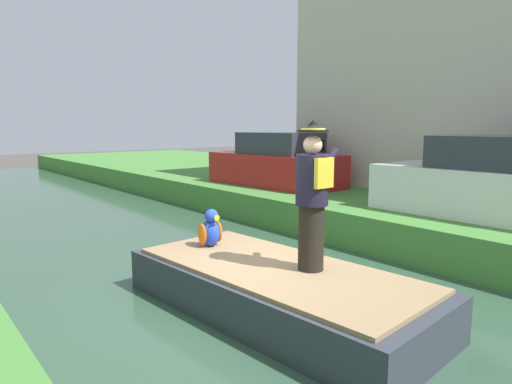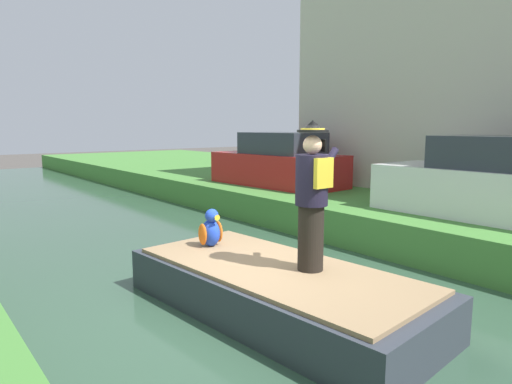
% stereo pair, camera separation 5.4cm
% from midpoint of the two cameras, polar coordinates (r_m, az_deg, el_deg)
% --- Properties ---
extents(ground_plane, '(80.00, 80.00, 0.00)m').
position_cam_midpoint_polar(ground_plane, '(6.15, 1.87, -15.46)').
color(ground_plane, '#4C4742').
extents(canal_water, '(6.02, 48.00, 0.10)m').
position_cam_midpoint_polar(canal_water, '(6.13, 1.87, -15.03)').
color(canal_water, '#33513D').
rests_on(canal_water, ground).
extents(grass_bank_far, '(9.25, 48.00, 0.81)m').
position_cam_midpoint_polar(grass_bank_far, '(12.27, 30.01, -2.49)').
color(grass_bank_far, '#478438').
rests_on(grass_bank_far, ground).
extents(boat, '(2.13, 4.33, 0.61)m').
position_cam_midpoint_polar(boat, '(5.90, 2.83, -12.32)').
color(boat, '#333842').
rests_on(boat, canal_water).
extents(person_pirate, '(0.61, 0.42, 1.85)m').
position_cam_midpoint_polar(person_pirate, '(5.49, 7.46, -0.59)').
color(person_pirate, black).
rests_on(person_pirate, boat).
extents(parrot_plush, '(0.36, 0.34, 0.57)m').
position_cam_midpoint_polar(parrot_plush, '(6.70, -5.56, -4.86)').
color(parrot_plush, blue).
rests_on(parrot_plush, boat).
extents(parked_car_white, '(1.77, 4.03, 1.50)m').
position_cam_midpoint_polar(parked_car_white, '(9.29, 28.04, 0.96)').
color(parked_car_white, white).
rests_on(parked_car_white, grass_bank_far).
extents(parked_car_red, '(1.97, 4.11, 1.50)m').
position_cam_midpoint_polar(parked_car_red, '(12.77, 3.00, 3.70)').
color(parked_car_red, red).
rests_on(parked_car_red, grass_bank_far).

